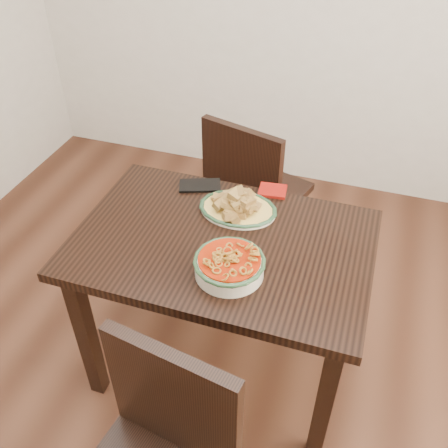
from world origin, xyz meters
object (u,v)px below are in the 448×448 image
(dining_table, at_px, (222,262))
(chair_far, at_px, (252,189))
(fish_plate, at_px, (238,202))
(noodle_bowl, at_px, (229,264))
(smartphone, at_px, (200,185))

(dining_table, bearing_deg, chair_far, 96.00)
(fish_plate, height_order, noodle_bowl, fish_plate)
(dining_table, height_order, chair_far, chair_far)
(chair_far, height_order, fish_plate, chair_far)
(noodle_bowl, height_order, smartphone, noodle_bowl)
(dining_table, distance_m, fish_plate, 0.24)
(fish_plate, bearing_deg, chair_far, 98.57)
(smartphone, bearing_deg, dining_table, -76.58)
(fish_plate, bearing_deg, smartphone, 150.70)
(noodle_bowl, bearing_deg, fish_plate, 102.21)
(dining_table, bearing_deg, fish_plate, 88.71)
(smartphone, bearing_deg, fish_plate, -49.70)
(chair_far, relative_size, smartphone, 5.18)
(fish_plate, distance_m, noodle_bowl, 0.34)
(dining_table, distance_m, smartphone, 0.37)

